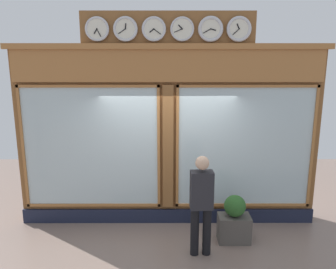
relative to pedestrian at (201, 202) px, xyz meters
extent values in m
cube|color=brown|center=(0.53, -1.28, 0.73)|extent=(5.68, 0.30, 3.32)
cube|color=#191E33|center=(0.53, -1.11, -0.79)|extent=(5.68, 0.08, 0.28)
cube|color=#A56936|center=(0.53, -1.09, 2.11)|extent=(5.56, 0.08, 0.57)
cube|color=#A56936|center=(0.53, -1.11, 2.44)|extent=(5.79, 0.20, 0.10)
cube|color=silver|center=(-0.91, -1.12, 0.60)|extent=(2.49, 0.02, 2.25)
cube|color=#A56936|center=(-0.91, -1.10, 1.75)|extent=(2.59, 0.04, 0.05)
cube|color=#A56936|center=(-0.91, -1.10, -0.56)|extent=(2.59, 0.04, 0.05)
cube|color=#A56936|center=(-2.18, -1.10, 0.60)|extent=(0.05, 0.04, 2.35)
cube|color=#A56936|center=(0.36, -1.10, 0.60)|extent=(0.05, 0.04, 2.35)
cube|color=silver|center=(1.98, -1.12, 0.60)|extent=(2.49, 0.02, 2.25)
cube|color=#A56936|center=(1.98, -1.10, 1.75)|extent=(2.59, 0.04, 0.05)
cube|color=#A56936|center=(1.98, -1.10, -0.56)|extent=(2.59, 0.04, 0.05)
cube|color=#A56936|center=(3.25, -1.10, 0.60)|extent=(0.05, 0.04, 2.35)
cube|color=#A56936|center=(0.71, -1.10, 0.60)|extent=(0.05, 0.04, 2.35)
cube|color=brown|center=(0.53, -1.10, 0.60)|extent=(0.20, 0.10, 2.35)
cube|color=brown|center=(0.53, -1.15, 2.73)|extent=(3.07, 0.06, 0.62)
cylinder|color=silver|center=(-0.69, -1.07, 2.73)|extent=(0.35, 0.02, 0.35)
torus|color=silver|center=(-0.69, -1.07, 2.73)|extent=(0.43, 0.06, 0.43)
cube|color=black|center=(-0.67, -1.06, 2.77)|extent=(0.06, 0.01, 0.09)
cube|color=black|center=(-0.64, -1.06, 2.68)|extent=(0.12, 0.01, 0.11)
sphere|color=black|center=(-0.69, -1.05, 2.73)|extent=(0.02, 0.02, 0.02)
cylinder|color=silver|center=(-0.20, -1.07, 2.73)|extent=(0.35, 0.02, 0.35)
torus|color=silver|center=(-0.20, -1.07, 2.73)|extent=(0.44, 0.06, 0.44)
cube|color=black|center=(-0.25, -1.06, 2.72)|extent=(0.10, 0.01, 0.04)
cube|color=black|center=(-0.14, -1.06, 2.69)|extent=(0.13, 0.01, 0.08)
sphere|color=black|center=(-0.20, -1.05, 2.73)|extent=(0.02, 0.02, 0.02)
cylinder|color=silver|center=(0.29, -1.07, 2.73)|extent=(0.35, 0.02, 0.35)
torus|color=silver|center=(0.29, -1.07, 2.73)|extent=(0.42, 0.04, 0.42)
cube|color=black|center=(0.32, -1.06, 2.76)|extent=(0.08, 0.01, 0.08)
cube|color=black|center=(0.36, -1.06, 2.70)|extent=(0.14, 0.01, 0.07)
sphere|color=black|center=(0.29, -1.05, 2.73)|extent=(0.02, 0.02, 0.02)
cylinder|color=silver|center=(0.78, -1.07, 2.73)|extent=(0.35, 0.02, 0.35)
torus|color=silver|center=(0.78, -1.07, 2.73)|extent=(0.42, 0.05, 0.42)
cube|color=black|center=(0.82, -1.06, 2.70)|extent=(0.09, 0.01, 0.07)
cube|color=black|center=(0.72, -1.06, 2.69)|extent=(0.13, 0.01, 0.10)
sphere|color=black|center=(0.78, -1.05, 2.73)|extent=(0.02, 0.02, 0.02)
cylinder|color=silver|center=(1.27, -1.07, 2.73)|extent=(0.35, 0.02, 0.35)
torus|color=silver|center=(1.27, -1.07, 2.73)|extent=(0.43, 0.05, 0.43)
cube|color=black|center=(1.26, -1.06, 2.78)|extent=(0.03, 0.01, 0.10)
cube|color=black|center=(1.33, -1.06, 2.69)|extent=(0.13, 0.01, 0.09)
sphere|color=black|center=(1.27, -1.05, 2.73)|extent=(0.02, 0.02, 0.02)
cylinder|color=silver|center=(1.76, -1.07, 2.73)|extent=(0.35, 0.02, 0.35)
torus|color=silver|center=(1.76, -1.07, 2.73)|extent=(0.42, 0.04, 0.42)
cube|color=black|center=(1.78, -1.06, 2.69)|extent=(0.07, 0.01, 0.09)
cube|color=black|center=(1.73, -1.06, 2.66)|extent=(0.08, 0.01, 0.14)
sphere|color=black|center=(1.76, -1.05, 2.73)|extent=(0.02, 0.02, 0.02)
cylinder|color=black|center=(0.10, 0.01, -0.52)|extent=(0.14, 0.14, 0.82)
cylinder|color=black|center=(-0.10, -0.01, -0.52)|extent=(0.14, 0.14, 0.82)
cube|color=#232328|center=(0.00, 0.00, 0.20)|extent=(0.37, 0.24, 0.62)
sphere|color=tan|center=(0.00, 0.00, 0.65)|extent=(0.22, 0.22, 0.22)
cube|color=#4C4742|center=(-0.63, -0.42, -0.69)|extent=(0.56, 0.36, 0.48)
sphere|color=#285623|center=(-0.63, -0.42, -0.26)|extent=(0.38, 0.38, 0.38)
camera|label=1|loc=(0.55, 5.11, 2.28)|focal=36.72mm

